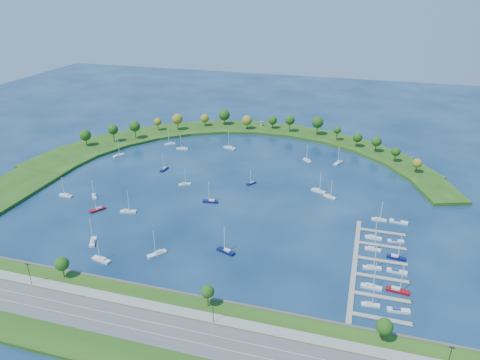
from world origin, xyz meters
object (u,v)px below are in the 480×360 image
(dock_system, at_px, (371,267))
(docked_boat_1, at_px, (398,310))
(moored_boat_1, at_px, (251,183))
(moored_boat_10, at_px, (230,147))
(moored_boat_8, at_px, (128,211))
(moored_boat_17, at_px, (98,209))
(moored_boat_2, at_px, (182,148))
(docked_boat_11, at_px, (399,222))
(moored_boat_9, at_px, (119,155))
(moored_boat_16, at_px, (94,196))
(moored_boat_15, at_px, (330,196))
(moored_boat_14, at_px, (318,190))
(docked_boat_2, at_px, (371,286))
(moored_boat_6, at_px, (164,169))
(docked_boat_7, at_px, (396,257))
(harbor_tower, at_px, (262,124))
(moored_boat_3, at_px, (185,184))
(moored_boat_5, at_px, (211,201))
(moored_boat_12, at_px, (66,195))
(docked_boat_10, at_px, (379,219))
(docked_boat_4, at_px, (372,267))
(moored_boat_13, at_px, (157,253))
(moored_boat_7, at_px, (101,259))
(moored_boat_11, at_px, (226,251))
(docked_boat_5, at_px, (397,271))
(moored_boat_19, at_px, (338,162))
(moored_boat_0, at_px, (93,241))
(docked_boat_0, at_px, (370,304))
(docked_boat_9, at_px, (395,241))
(docked_boat_3, at_px, (398,290))
(moored_boat_18, at_px, (307,160))
(docked_boat_8, at_px, (373,237))
(moored_boat_4, at_px, (170,144))

(dock_system, bearing_deg, docked_boat_1, -68.10)
(moored_boat_1, relative_size, moored_boat_10, 0.73)
(moored_boat_8, height_order, moored_boat_17, moored_boat_17)
(moored_boat_2, relative_size, docked_boat_11, 1.32)
(moored_boat_9, bearing_deg, moored_boat_10, -32.50)
(moored_boat_16, bearing_deg, moored_boat_8, 29.88)
(moored_boat_15, bearing_deg, moored_boat_14, 165.89)
(docked_boat_2, bearing_deg, moored_boat_2, 139.88)
(moored_boat_6, xyz_separation_m, docked_boat_7, (146.64, -64.74, 0.02))
(harbor_tower, xyz_separation_m, moored_boat_3, (-18.46, -124.37, -3.30))
(moored_boat_5, distance_m, moored_boat_12, 86.04)
(docked_boat_10, bearing_deg, moored_boat_3, 171.25)
(moored_boat_1, height_order, docked_boat_4, docked_boat_4)
(moored_boat_13, bearing_deg, moored_boat_7, -24.98)
(moored_boat_11, xyz_separation_m, docked_boat_5, (76.57, 6.03, -0.30))
(moored_boat_19, bearing_deg, moored_boat_10, -69.41)
(moored_boat_11, xyz_separation_m, moored_boat_13, (-30.07, -11.19, -0.00))
(dock_system, relative_size, moored_boat_8, 6.49)
(moored_boat_3, relative_size, moored_boat_12, 0.90)
(moored_boat_0, relative_size, docked_boat_0, 1.23)
(moored_boat_8, distance_m, moored_boat_17, 17.46)
(moored_boat_17, bearing_deg, moored_boat_11, 110.08)
(moored_boat_8, distance_m, docked_boat_9, 140.61)
(docked_boat_3, bearing_deg, moored_boat_18, 119.81)
(moored_boat_3, distance_m, moored_boat_5, 29.18)
(moored_boat_3, xyz_separation_m, moored_boat_15, (88.24, 7.91, 0.00))
(moored_boat_12, height_order, docked_boat_7, docked_boat_7)
(moored_boat_13, bearing_deg, moored_boat_16, -87.91)
(docked_boat_4, xyz_separation_m, docked_boat_5, (10.45, 0.26, -0.25))
(moored_boat_6, distance_m, moored_boat_18, 99.11)
(moored_boat_1, bearing_deg, docked_boat_9, 98.46)
(moored_boat_16, distance_m, docked_boat_8, 158.28)
(docked_boat_8, relative_size, docked_boat_9, 1.49)
(moored_boat_1, height_order, docked_boat_5, moored_boat_1)
(moored_boat_0, bearing_deg, docked_boat_11, -91.75)
(moored_boat_2, height_order, docked_boat_9, moored_boat_2)
(moored_boat_6, bearing_deg, docked_boat_10, 82.53)
(moored_boat_1, bearing_deg, moored_boat_15, 120.27)
(dock_system, xyz_separation_m, docked_boat_3, (10.70, -14.07, 0.61))
(moored_boat_15, bearing_deg, moored_boat_1, -161.60)
(moored_boat_11, relative_size, docked_boat_4, 1.15)
(moored_boat_10, distance_m, docked_boat_0, 186.75)
(docked_boat_11, bearing_deg, moored_boat_10, 151.63)
(docked_boat_1, bearing_deg, docked_boat_10, 89.38)
(moored_boat_8, height_order, moored_boat_11, moored_boat_11)
(moored_boat_9, bearing_deg, moored_boat_6, -78.43)
(moored_boat_17, xyz_separation_m, docked_boat_1, (157.47, -39.43, -0.29))
(harbor_tower, xyz_separation_m, moored_boat_11, (29.25, -188.16, -3.23))
(moored_boat_4, relative_size, docked_boat_3, 0.84)
(moored_boat_10, bearing_deg, docked_boat_4, 144.30)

